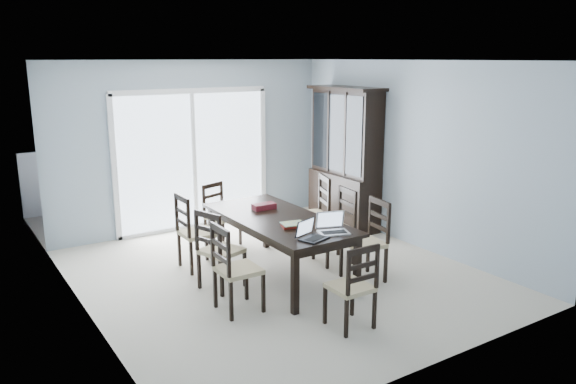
{
  "coord_description": "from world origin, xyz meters",
  "views": [
    {
      "loc": [
        -3.45,
        -5.54,
        2.64
      ],
      "look_at": [
        0.14,
        0.0,
        1.05
      ],
      "focal_mm": 35.0,
      "sensor_mm": 36.0,
      "label": 1
    }
  ],
  "objects_px": {
    "chair_right_far": "(316,205)",
    "chair_left_mid": "(215,242)",
    "laptop_dark": "(314,235)",
    "chair_end_near": "(356,278)",
    "dining_table": "(278,223)",
    "chair_left_near": "(230,259)",
    "laptop_silver": "(334,229)",
    "chair_right_near": "(371,231)",
    "china_hutch": "(345,160)",
    "chair_left_far": "(191,224)",
    "cell_phone": "(324,234)",
    "chair_end_far": "(218,208)",
    "chair_right_mid": "(340,218)",
    "hot_tub": "(156,188)",
    "game_box": "(264,206)"
  },
  "relations": [
    {
      "from": "chair_right_far",
      "to": "chair_left_mid",
      "type": "bearing_deg",
      "value": 125.4
    },
    {
      "from": "chair_right_far",
      "to": "laptop_dark",
      "type": "xyz_separation_m",
      "value": [
        -1.11,
        -1.49,
        0.16
      ]
    },
    {
      "from": "chair_end_near",
      "to": "laptop_dark",
      "type": "distance_m",
      "value": 0.74
    },
    {
      "from": "dining_table",
      "to": "chair_left_mid",
      "type": "relative_size",
      "value": 1.99
    },
    {
      "from": "chair_left_near",
      "to": "chair_end_near",
      "type": "xyz_separation_m",
      "value": [
        0.84,
        -1.02,
        -0.05
      ]
    },
    {
      "from": "laptop_silver",
      "to": "laptop_dark",
      "type": "bearing_deg",
      "value": -150.89
    },
    {
      "from": "chair_right_near",
      "to": "chair_right_far",
      "type": "distance_m",
      "value": 1.26
    },
    {
      "from": "chair_left_mid",
      "to": "laptop_dark",
      "type": "distance_m",
      "value": 1.2
    },
    {
      "from": "chair_left_near",
      "to": "chair_end_near",
      "type": "relative_size",
      "value": 1.08
    },
    {
      "from": "china_hutch",
      "to": "chair_left_far",
      "type": "xyz_separation_m",
      "value": [
        -2.82,
        -0.47,
        -0.47
      ]
    },
    {
      "from": "china_hutch",
      "to": "chair_right_near",
      "type": "relative_size",
      "value": 1.93
    },
    {
      "from": "chair_left_near",
      "to": "cell_phone",
      "type": "distance_m",
      "value": 1.06
    },
    {
      "from": "chair_right_far",
      "to": "laptop_silver",
      "type": "xyz_separation_m",
      "value": [
        -0.8,
        -1.44,
        0.17
      ]
    },
    {
      "from": "chair_left_far",
      "to": "chair_end_near",
      "type": "distance_m",
      "value": 2.5
    },
    {
      "from": "chair_right_far",
      "to": "laptop_silver",
      "type": "bearing_deg",
      "value": 169.4
    },
    {
      "from": "chair_left_near",
      "to": "chair_end_far",
      "type": "xyz_separation_m",
      "value": [
        0.88,
        2.09,
        -0.05
      ]
    },
    {
      "from": "dining_table",
      "to": "chair_right_far",
      "type": "relative_size",
      "value": 1.82
    },
    {
      "from": "chair_right_mid",
      "to": "laptop_dark",
      "type": "distance_m",
      "value": 1.44
    },
    {
      "from": "dining_table",
      "to": "chair_left_mid",
      "type": "bearing_deg",
      "value": 178.61
    },
    {
      "from": "chair_right_near",
      "to": "cell_phone",
      "type": "xyz_separation_m",
      "value": [
        -0.83,
        -0.17,
        0.15
      ]
    },
    {
      "from": "hot_tub",
      "to": "chair_left_far",
      "type": "bearing_deg",
      "value": -101.16
    },
    {
      "from": "chair_left_far",
      "to": "chair_end_far",
      "type": "relative_size",
      "value": 1.1
    },
    {
      "from": "chair_right_near",
      "to": "laptop_silver",
      "type": "relative_size",
      "value": 2.97
    },
    {
      "from": "china_hutch",
      "to": "chair_right_near",
      "type": "bearing_deg",
      "value": -120.4
    },
    {
      "from": "chair_left_mid",
      "to": "chair_end_near",
      "type": "bearing_deg",
      "value": 5.56
    },
    {
      "from": "chair_end_near",
      "to": "chair_right_far",
      "type": "bearing_deg",
      "value": 64.27
    },
    {
      "from": "chair_left_far",
      "to": "hot_tub",
      "type": "height_order",
      "value": "chair_left_far"
    },
    {
      "from": "chair_left_near",
      "to": "cell_phone",
      "type": "relative_size",
      "value": 9.89
    },
    {
      "from": "chair_end_far",
      "to": "game_box",
      "type": "height_order",
      "value": "chair_end_far"
    },
    {
      "from": "dining_table",
      "to": "cell_phone",
      "type": "distance_m",
      "value": 0.86
    },
    {
      "from": "chair_left_near",
      "to": "dining_table",
      "type": "bearing_deg",
      "value": 122.49
    },
    {
      "from": "chair_end_far",
      "to": "game_box",
      "type": "relative_size",
      "value": 3.51
    },
    {
      "from": "china_hutch",
      "to": "cell_phone",
      "type": "distance_m",
      "value": 2.9
    },
    {
      "from": "chair_left_mid",
      "to": "chair_end_near",
      "type": "relative_size",
      "value": 1.07
    },
    {
      "from": "dining_table",
      "to": "hot_tub",
      "type": "relative_size",
      "value": 1.12
    },
    {
      "from": "china_hutch",
      "to": "dining_table",
      "type": "bearing_deg",
      "value": -148.29
    },
    {
      "from": "chair_right_mid",
      "to": "hot_tub",
      "type": "bearing_deg",
      "value": 26.38
    },
    {
      "from": "chair_right_far",
      "to": "cell_phone",
      "type": "height_order",
      "value": "chair_right_far"
    },
    {
      "from": "laptop_dark",
      "to": "laptop_silver",
      "type": "bearing_deg",
      "value": -8.71
    },
    {
      "from": "chair_right_mid",
      "to": "game_box",
      "type": "relative_size",
      "value": 3.83
    },
    {
      "from": "china_hutch",
      "to": "chair_right_mid",
      "type": "bearing_deg",
      "value": -130.57
    },
    {
      "from": "chair_left_mid",
      "to": "chair_right_near",
      "type": "xyz_separation_m",
      "value": [
        1.72,
        -0.7,
        0.02
      ]
    },
    {
      "from": "chair_left_near",
      "to": "chair_right_near",
      "type": "distance_m",
      "value": 1.85
    },
    {
      "from": "dining_table",
      "to": "chair_right_mid",
      "type": "xyz_separation_m",
      "value": [
        0.96,
        0.01,
        -0.08
      ]
    },
    {
      "from": "dining_table",
      "to": "chair_right_mid",
      "type": "height_order",
      "value": "chair_right_mid"
    },
    {
      "from": "china_hutch",
      "to": "chair_right_far",
      "type": "distance_m",
      "value": 1.32
    },
    {
      "from": "hot_tub",
      "to": "chair_right_mid",
      "type": "bearing_deg",
      "value": -71.26
    },
    {
      "from": "chair_left_mid",
      "to": "chair_right_mid",
      "type": "bearing_deg",
      "value": 71.46
    },
    {
      "from": "cell_phone",
      "to": "chair_end_near",
      "type": "bearing_deg",
      "value": -110.84
    },
    {
      "from": "chair_left_near",
      "to": "hot_tub",
      "type": "bearing_deg",
      "value": 171.11
    }
  ]
}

